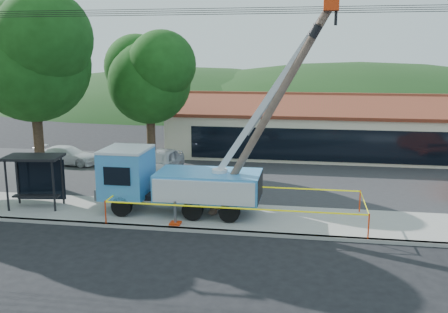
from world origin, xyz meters
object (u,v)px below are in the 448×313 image
at_px(car_silver, 161,178).
at_px(bus_shelter, 36,169).
at_px(leaning_pole, 274,105).
at_px(utility_truck, 177,178).
at_px(car_white, 68,166).

bearing_deg(car_silver, bus_shelter, -118.16).
bearing_deg(leaning_pole, utility_truck, 178.26).
bearing_deg(leaning_pole, bus_shelter, -179.34).
height_order(leaning_pole, car_silver, leaning_pole).
relative_size(leaning_pole, car_white, 2.21).
xyz_separation_m(utility_truck, car_white, (-10.02, 9.01, -1.77)).
distance_m(bus_shelter, car_silver, 8.42).
distance_m(bus_shelter, car_white, 9.97).
xyz_separation_m(utility_truck, leaning_pole, (4.47, -0.14, 3.51)).
relative_size(bus_shelter, car_silver, 0.58).
bearing_deg(bus_shelter, car_white, 100.29).
height_order(bus_shelter, car_white, bus_shelter).
xyz_separation_m(leaning_pole, car_silver, (-7.28, 6.92, -5.29)).
relative_size(bus_shelter, car_white, 0.66).
relative_size(utility_truck, car_white, 2.49).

